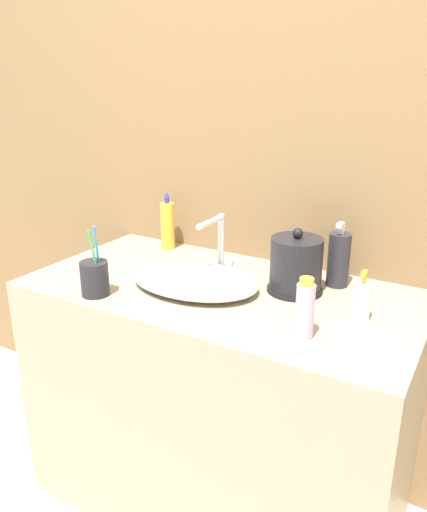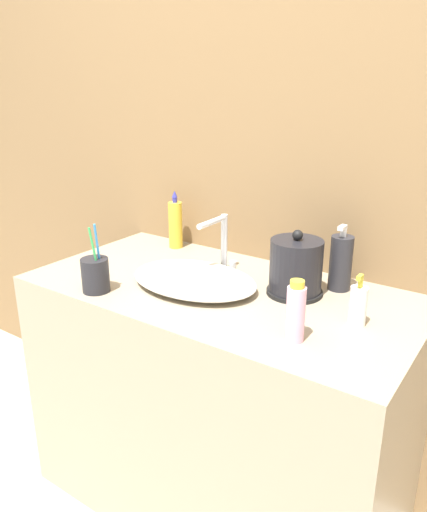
{
  "view_description": "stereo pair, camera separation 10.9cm",
  "coord_description": "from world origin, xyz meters",
  "px_view_note": "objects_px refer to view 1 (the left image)",
  "views": [
    {
      "loc": [
        0.7,
        -0.93,
        1.43
      ],
      "look_at": [
        -0.02,
        0.31,
        0.92
      ],
      "focal_mm": 35.0,
      "sensor_mm": 36.0,
      "label": 1
    },
    {
      "loc": [
        0.8,
        -0.87,
        1.43
      ],
      "look_at": [
        -0.02,
        0.31,
        0.92
      ],
      "focal_mm": 35.0,
      "sensor_mm": 36.0,
      "label": 2
    }
  ],
  "objects_px": {
    "faucet": "(219,241)",
    "hand_cream_bottle": "(339,259)",
    "lotion_bottle": "(362,301)",
    "electric_kettle": "(296,267)",
    "shampoo_bottle": "(305,309)",
    "toothbrush_cup": "(95,278)",
    "mouthwash_bottle": "(168,225)"
  },
  "relations": [
    {
      "from": "lotion_bottle",
      "to": "hand_cream_bottle",
      "type": "relative_size",
      "value": 0.7
    },
    {
      "from": "toothbrush_cup",
      "to": "hand_cream_bottle",
      "type": "relative_size",
      "value": 1.06
    },
    {
      "from": "lotion_bottle",
      "to": "shampoo_bottle",
      "type": "height_order",
      "value": "shampoo_bottle"
    },
    {
      "from": "electric_kettle",
      "to": "mouthwash_bottle",
      "type": "distance_m",
      "value": 0.59
    },
    {
      "from": "toothbrush_cup",
      "to": "mouthwash_bottle",
      "type": "relative_size",
      "value": 0.99
    },
    {
      "from": "electric_kettle",
      "to": "shampoo_bottle",
      "type": "bearing_deg",
      "value": -64.17
    },
    {
      "from": "faucet",
      "to": "shampoo_bottle",
      "type": "bearing_deg",
      "value": -35.07
    },
    {
      "from": "lotion_bottle",
      "to": "mouthwash_bottle",
      "type": "height_order",
      "value": "mouthwash_bottle"
    },
    {
      "from": "toothbrush_cup",
      "to": "mouthwash_bottle",
      "type": "height_order",
      "value": "mouthwash_bottle"
    },
    {
      "from": "hand_cream_bottle",
      "to": "lotion_bottle",
      "type": "bearing_deg",
      "value": -57.93
    },
    {
      "from": "faucet",
      "to": "lotion_bottle",
      "type": "relative_size",
      "value": 1.36
    },
    {
      "from": "toothbrush_cup",
      "to": "shampoo_bottle",
      "type": "bearing_deg",
      "value": 5.84
    },
    {
      "from": "faucet",
      "to": "hand_cream_bottle",
      "type": "height_order",
      "value": "hand_cream_bottle"
    },
    {
      "from": "toothbrush_cup",
      "to": "mouthwash_bottle",
      "type": "xyz_separation_m",
      "value": [
        -0.07,
        0.47,
        0.04
      ]
    },
    {
      "from": "electric_kettle",
      "to": "hand_cream_bottle",
      "type": "distance_m",
      "value": 0.15
    },
    {
      "from": "shampoo_bottle",
      "to": "electric_kettle",
      "type": "bearing_deg",
      "value": 115.83
    },
    {
      "from": "faucet",
      "to": "hand_cream_bottle",
      "type": "xyz_separation_m",
      "value": [
        0.37,
        0.09,
        -0.02
      ]
    },
    {
      "from": "electric_kettle",
      "to": "toothbrush_cup",
      "type": "xyz_separation_m",
      "value": [
        -0.5,
        -0.33,
        -0.03
      ]
    },
    {
      "from": "electric_kettle",
      "to": "mouthwash_bottle",
      "type": "relative_size",
      "value": 0.91
    },
    {
      "from": "shampoo_bottle",
      "to": "lotion_bottle",
      "type": "bearing_deg",
      "value": 59.47
    },
    {
      "from": "lotion_bottle",
      "to": "shampoo_bottle",
      "type": "distance_m",
      "value": 0.19
    },
    {
      "from": "faucet",
      "to": "lotion_bottle",
      "type": "xyz_separation_m",
      "value": [
        0.5,
        -0.12,
        -0.06
      ]
    },
    {
      "from": "lotion_bottle",
      "to": "hand_cream_bottle",
      "type": "height_order",
      "value": "hand_cream_bottle"
    },
    {
      "from": "electric_kettle",
      "to": "lotion_bottle",
      "type": "bearing_deg",
      "value": -22.81
    },
    {
      "from": "shampoo_bottle",
      "to": "faucet",
      "type": "bearing_deg",
      "value": 144.93
    },
    {
      "from": "toothbrush_cup",
      "to": "shampoo_bottle",
      "type": "xyz_separation_m",
      "value": [
        0.63,
        0.06,
        0.02
      ]
    },
    {
      "from": "electric_kettle",
      "to": "shampoo_bottle",
      "type": "height_order",
      "value": "electric_kettle"
    },
    {
      "from": "faucet",
      "to": "shampoo_bottle",
      "type": "distance_m",
      "value": 0.49
    },
    {
      "from": "shampoo_bottle",
      "to": "hand_cream_bottle",
      "type": "relative_size",
      "value": 0.78
    },
    {
      "from": "faucet",
      "to": "mouthwash_bottle",
      "type": "distance_m",
      "value": 0.32
    },
    {
      "from": "mouthwash_bottle",
      "to": "hand_cream_bottle",
      "type": "xyz_separation_m",
      "value": [
        0.67,
        -0.03,
        -0.01
      ]
    },
    {
      "from": "faucet",
      "to": "shampoo_bottle",
      "type": "relative_size",
      "value": 1.22
    }
  ]
}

